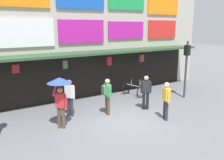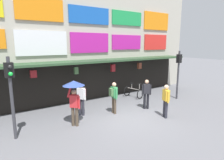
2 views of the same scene
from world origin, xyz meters
name	(u,v)px [view 2 (image 2 of 2)]	position (x,y,z in m)	size (l,w,h in m)	color
ground_plane	(129,118)	(0.00, 0.00, 0.00)	(80.00, 80.00, 0.00)	slate
shopfront	(86,39)	(0.00, 4.57, 3.96)	(18.00, 2.60, 8.00)	#B2AD9E
traffic_light_near	(11,85)	(-4.98, 0.85, 2.14)	(0.32, 0.35, 3.20)	#38383D
traffic_light_far	(178,67)	(4.84, 0.87, 2.14)	(0.28, 0.33, 3.20)	#38383D
bicycle_parked	(134,92)	(2.62, 2.70, 0.39)	(0.97, 1.29, 1.05)	black
pedestrian_in_purple	(81,97)	(-1.75, 1.69, 0.98)	(0.47, 0.48, 1.68)	#2D2D38
pedestrian_in_yellow	(146,93)	(1.69, 0.53, 0.95)	(0.45, 0.39, 1.68)	black
pedestrian_with_umbrella	(74,90)	(-2.59, 0.64, 1.64)	(0.96, 0.96, 2.08)	brown
pedestrian_in_black	(166,99)	(1.55, -0.96, 0.95)	(0.33, 0.50, 1.68)	#2D2D38
pedestrian_in_green	(114,96)	(-0.26, 0.95, 0.98)	(0.38, 0.53, 1.68)	brown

